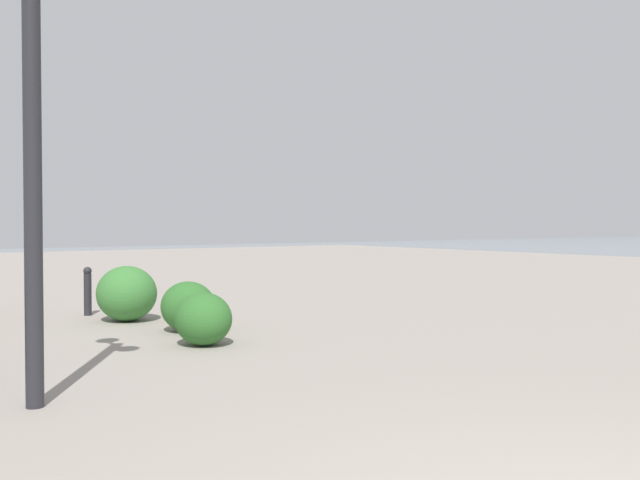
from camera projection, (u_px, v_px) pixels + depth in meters
lamppost at (32, 84)px, 5.37m from camera, size 0.98×0.28×3.82m
bollard_near at (131, 295)px, 10.67m from camera, size 0.13×0.13×0.67m
bollard_mid at (88, 290)px, 10.86m from camera, size 0.13×0.13×0.78m
shrub_low at (203, 319)px, 8.18m from camera, size 0.75×0.68×0.64m
shrub_round at (127, 294)px, 10.23m from camera, size 0.98×0.88×0.83m
shrub_wide at (192, 308)px, 9.30m from camera, size 0.73×0.66×0.62m
shrub_tall at (188, 307)px, 9.23m from camera, size 0.80×0.72×0.68m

